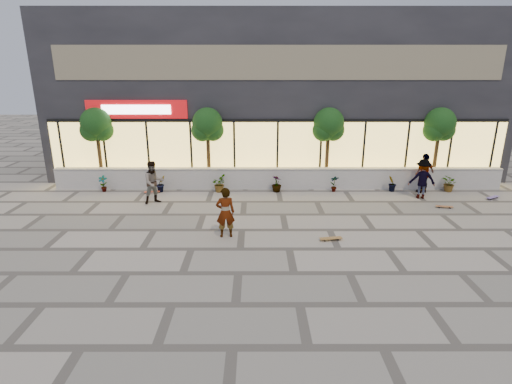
{
  "coord_description": "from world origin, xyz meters",
  "views": [
    {
      "loc": [
        -1.13,
        -12.09,
        5.76
      ],
      "look_at": [
        -1.11,
        2.21,
        1.3
      ],
      "focal_mm": 28.0,
      "sensor_mm": 36.0,
      "label": 1
    }
  ],
  "objects_px": {
    "skateboard_left": "(152,192)",
    "skateboard_center": "(331,238)",
    "skater_left": "(154,182)",
    "skater_right_near": "(424,173)",
    "tree_east": "(440,126)",
    "tree_midwest": "(207,127)",
    "skater_center": "(225,212)",
    "tree_mideast": "(329,127)",
    "skateboard_right_near": "(444,206)",
    "skateboard_right_far": "(493,197)",
    "tree_west": "(96,127)",
    "skater_right_far": "(422,179)"
  },
  "relations": [
    {
      "from": "skater_right_far",
      "to": "skateboard_center",
      "type": "distance_m",
      "value": 6.95
    },
    {
      "from": "tree_east",
      "to": "skater_left",
      "type": "relative_size",
      "value": 2.06
    },
    {
      "from": "tree_west",
      "to": "tree_east",
      "type": "bearing_deg",
      "value": 0.0
    },
    {
      "from": "skater_right_near",
      "to": "skater_right_far",
      "type": "relative_size",
      "value": 1.05
    },
    {
      "from": "skater_right_far",
      "to": "skater_center",
      "type": "bearing_deg",
      "value": 35.62
    },
    {
      "from": "tree_mideast",
      "to": "skateboard_left",
      "type": "relative_size",
      "value": 5.2
    },
    {
      "from": "tree_midwest",
      "to": "skater_left",
      "type": "relative_size",
      "value": 2.06
    },
    {
      "from": "tree_midwest",
      "to": "tree_east",
      "type": "relative_size",
      "value": 1.0
    },
    {
      "from": "skater_right_near",
      "to": "skateboard_right_far",
      "type": "xyz_separation_m",
      "value": [
        2.86,
        -0.98,
        -0.88
      ]
    },
    {
      "from": "skater_right_near",
      "to": "skater_right_far",
      "type": "xyz_separation_m",
      "value": [
        -0.44,
        -0.85,
        -0.04
      ]
    },
    {
      "from": "tree_west",
      "to": "skater_left",
      "type": "xyz_separation_m",
      "value": [
        3.4,
        -2.94,
        -2.04
      ]
    },
    {
      "from": "skater_left",
      "to": "skateboard_right_far",
      "type": "bearing_deg",
      "value": -28.0
    },
    {
      "from": "skater_right_far",
      "to": "skateboard_left",
      "type": "bearing_deg",
      "value": 5.31
    },
    {
      "from": "skateboard_right_near",
      "to": "skater_right_far",
      "type": "bearing_deg",
      "value": 120.1
    },
    {
      "from": "skater_right_far",
      "to": "skateboard_right_far",
      "type": "xyz_separation_m",
      "value": [
        3.3,
        -0.13,
        -0.83
      ]
    },
    {
      "from": "skater_right_near",
      "to": "tree_mideast",
      "type": "bearing_deg",
      "value": -43.19
    },
    {
      "from": "tree_mideast",
      "to": "tree_east",
      "type": "distance_m",
      "value": 5.5
    },
    {
      "from": "skater_right_near",
      "to": "skateboard_right_near",
      "type": "relative_size",
      "value": 2.64
    },
    {
      "from": "tree_east",
      "to": "skateboard_right_far",
      "type": "height_order",
      "value": "tree_east"
    },
    {
      "from": "tree_midwest",
      "to": "skateboard_right_far",
      "type": "relative_size",
      "value": 5.02
    },
    {
      "from": "skateboard_left",
      "to": "skater_right_far",
      "type": "bearing_deg",
      "value": -14.17
    },
    {
      "from": "skater_center",
      "to": "skateboard_left",
      "type": "height_order",
      "value": "skater_center"
    },
    {
      "from": "tree_midwest",
      "to": "skater_right_near",
      "type": "height_order",
      "value": "tree_midwest"
    },
    {
      "from": "skateboard_left",
      "to": "skateboard_center",
      "type": "bearing_deg",
      "value": -46.67
    },
    {
      "from": "tree_midwest",
      "to": "skater_center",
      "type": "bearing_deg",
      "value": -78.8
    },
    {
      "from": "skateboard_center",
      "to": "tree_midwest",
      "type": "bearing_deg",
      "value": 115.86
    },
    {
      "from": "skater_right_near",
      "to": "skater_left",
      "type": "bearing_deg",
      "value": -18.71
    },
    {
      "from": "skater_right_near",
      "to": "skateboard_left",
      "type": "distance_m",
      "value": 13.07
    },
    {
      "from": "tree_midwest",
      "to": "skater_right_near",
      "type": "relative_size",
      "value": 2.05
    },
    {
      "from": "skateboard_right_near",
      "to": "tree_midwest",
      "type": "bearing_deg",
      "value": 171.23
    },
    {
      "from": "skater_center",
      "to": "tree_east",
      "type": "bearing_deg",
      "value": -155.46
    },
    {
      "from": "tree_mideast",
      "to": "skater_center",
      "type": "bearing_deg",
      "value": -125.14
    },
    {
      "from": "skater_center",
      "to": "skateboard_center",
      "type": "xyz_separation_m",
      "value": [
        3.69,
        -0.35,
        -0.83
      ]
    },
    {
      "from": "skateboard_right_near",
      "to": "skateboard_right_far",
      "type": "bearing_deg",
      "value": 34.56
    },
    {
      "from": "tree_mideast",
      "to": "skateboard_left",
      "type": "distance_m",
      "value": 9.2
    },
    {
      "from": "skater_right_far",
      "to": "tree_midwest",
      "type": "bearing_deg",
      "value": -3.95
    },
    {
      "from": "skater_left",
      "to": "skateboard_left",
      "type": "bearing_deg",
      "value": 79.01
    },
    {
      "from": "tree_west",
      "to": "skateboard_right_far",
      "type": "xyz_separation_m",
      "value": [
        18.8,
        -2.38,
        -2.91
      ]
    },
    {
      "from": "tree_east",
      "to": "skater_right_near",
      "type": "height_order",
      "value": "tree_east"
    },
    {
      "from": "tree_midwest",
      "to": "skater_left",
      "type": "bearing_deg",
      "value": -125.56
    },
    {
      "from": "tree_mideast",
      "to": "tree_east",
      "type": "bearing_deg",
      "value": 0.0
    },
    {
      "from": "tree_west",
      "to": "tree_midwest",
      "type": "distance_m",
      "value": 5.5
    },
    {
      "from": "skater_left",
      "to": "skater_right_near",
      "type": "distance_m",
      "value": 12.63
    },
    {
      "from": "skateboard_left",
      "to": "tree_midwest",
      "type": "bearing_deg",
      "value": 19.26
    },
    {
      "from": "skateboard_left",
      "to": "skateboard_right_near",
      "type": "xyz_separation_m",
      "value": [
        13.09,
        -2.14,
        -0.0
      ]
    },
    {
      "from": "tree_midwest",
      "to": "skater_center",
      "type": "relative_size",
      "value": 2.15
    },
    {
      "from": "skater_right_near",
      "to": "skater_right_far",
      "type": "distance_m",
      "value": 0.96
    },
    {
      "from": "tree_mideast",
      "to": "skater_center",
      "type": "distance_m",
      "value": 8.4
    },
    {
      "from": "tree_west",
      "to": "skater_right_far",
      "type": "bearing_deg",
      "value": -8.25
    },
    {
      "from": "tree_east",
      "to": "skateboard_left",
      "type": "distance_m",
      "value": 14.47
    }
  ]
}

